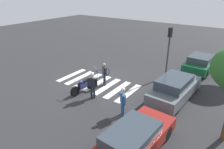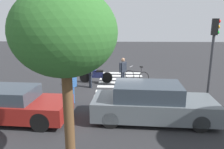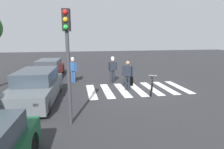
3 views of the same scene
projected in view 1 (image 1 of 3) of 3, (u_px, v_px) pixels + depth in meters
The scene contains 11 objects.
ground_plane at pixel (98, 83), 15.21m from camera, with size 60.00×60.00×0.00m, color #2B2B2D.
police_motorcycle at pixel (83, 86), 13.75m from camera, with size 2.12×0.62×1.06m.
leaning_bicycle at pixel (100, 73), 16.08m from camera, with size 1.53×0.77×0.99m.
officer_on_foot at pixel (104, 73), 14.54m from camera, with size 0.45×0.56×1.70m.
officer_by_motorcycle at pixel (92, 84), 12.81m from camera, with size 0.34×0.64×1.77m.
pedestrian_bystander at pixel (123, 100), 11.02m from camera, with size 0.47×0.51×1.72m.
crosswalk_stripes at pixel (98, 83), 15.21m from camera, with size 2.99×5.85×0.01m.
car_green_compact at pixel (200, 63), 17.25m from camera, with size 4.04×2.14×1.38m.
car_grey_coupe at pixel (175, 88), 12.92m from camera, with size 4.80×2.13×1.49m.
car_maroon_wagon at pixel (133, 140), 8.60m from camera, with size 4.78×2.09×1.32m.
traffic_light_pole at pixel (169, 45), 15.16m from camera, with size 0.35×0.28×3.94m.
Camera 1 is at (10.64, 8.72, 6.59)m, focal length 32.63 mm.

